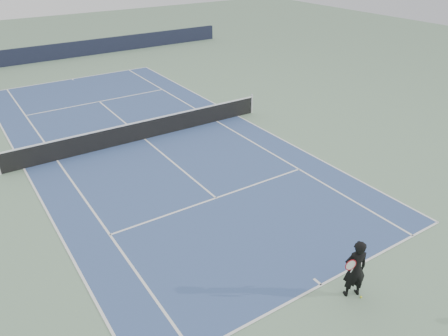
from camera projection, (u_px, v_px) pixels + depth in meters
ground at (145, 139)px, 20.95m from camera, size 80.00×80.00×0.00m
court_surface at (145, 139)px, 20.95m from camera, size 10.97×23.77×0.01m
tennis_net at (144, 129)px, 20.71m from camera, size 12.90×0.10×1.07m
windscreen_far at (48, 53)px, 33.84m from camera, size 30.00×0.25×1.20m
tennis_player at (355, 269)px, 11.49m from camera, size 0.85×0.69×1.78m
tennis_ball at (361, 297)px, 11.76m from camera, size 0.06×0.06×0.06m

